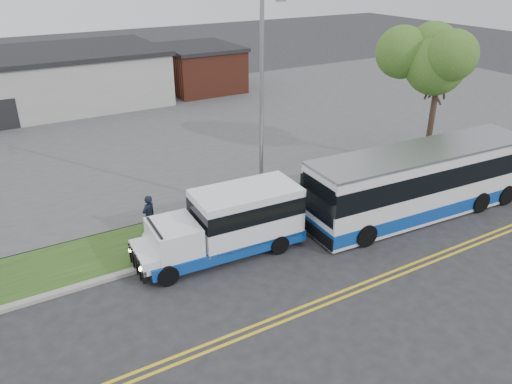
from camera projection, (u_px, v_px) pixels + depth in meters
ground at (232, 259)px, 19.80m from camera, size 140.00×140.00×0.00m
lane_line_north at (286, 313)px, 16.79m from camera, size 70.00×0.12×0.01m
lane_line_south at (291, 319)px, 16.56m from camera, size 70.00×0.12×0.01m
curb at (220, 245)px, 20.62m from camera, size 80.00×0.30×0.15m
verge at (202, 227)px, 22.04m from camera, size 80.00×3.30×0.10m
parking_lot at (113, 137)px, 33.04m from camera, size 80.00×25.00×0.10m
brick_wing at (200, 68)px, 44.03m from camera, size 6.30×7.30×3.90m
tree_east at (441, 56)px, 25.86m from camera, size 5.20×5.20×8.33m
streetlight_near at (262, 104)px, 21.05m from camera, size 0.35×1.53×9.50m
shuttle_bus at (231, 221)px, 19.77m from camera, size 6.94×2.59×2.62m
transit_bus at (421, 182)px, 22.69m from camera, size 11.56×3.27×3.17m
pedestrian at (149, 216)px, 20.94m from camera, size 0.80×0.69×1.85m
grocery_bag_left at (146, 236)px, 20.94m from camera, size 0.32×0.32×0.32m
grocery_bag_right at (155, 227)px, 21.60m from camera, size 0.32×0.32×0.32m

